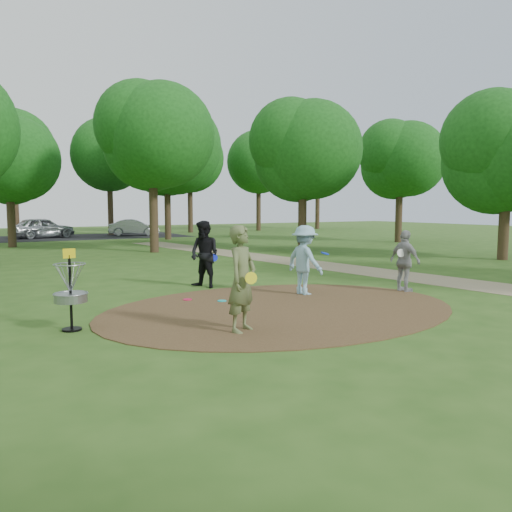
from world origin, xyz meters
TOP-DOWN VIEW (x-y plane):
  - ground at (0.00, 0.00)m, footprint 100.00×100.00m
  - dirt_clearing at (0.00, 0.00)m, footprint 8.40×8.40m
  - footpath at (6.50, 2.00)m, footprint 7.55×39.89m
  - parking_lot at (2.00, 30.00)m, footprint 14.00×8.00m
  - player_observer_with_disc at (-1.78, -1.38)m, footprint 0.86×0.79m
  - player_throwing_with_disc at (1.49, 1.24)m, footprint 1.22×1.27m
  - player_walking_with_disc at (-0.31, 3.60)m, footprint 1.05×1.15m
  - player_waiting_with_disc at (4.10, 0.25)m, footprint 0.53×1.00m
  - disc_ground_cyan at (-0.84, 1.41)m, footprint 0.22×0.22m
  - disc_ground_red at (-1.50, 1.99)m, footprint 0.22×0.22m
  - car_left at (-1.46, 30.00)m, footprint 4.79×3.01m
  - car_right at (5.30, 29.88)m, footprint 4.13×2.55m
  - disc_golf_basket at (-4.50, 0.30)m, footprint 0.63×0.63m
  - tree_ring at (2.69, 8.04)m, footprint 36.59×46.05m

SIDE VIEW (x-z plane):
  - ground at x=0.00m, z-range 0.00..0.00m
  - parking_lot at x=2.00m, z-range 0.00..0.01m
  - footpath at x=6.50m, z-range 0.00..0.01m
  - dirt_clearing at x=0.00m, z-range 0.00..0.02m
  - disc_ground_cyan at x=-0.84m, z-range 0.02..0.04m
  - disc_ground_red at x=-1.50m, z-range 0.02..0.04m
  - car_right at x=5.30m, z-range 0.00..1.29m
  - car_left at x=-1.46m, z-range 0.00..1.52m
  - player_waiting_with_disc at x=4.10m, z-range 0.00..1.68m
  - disc_golf_basket at x=-4.50m, z-range 0.10..1.64m
  - player_throwing_with_disc at x=1.49m, z-range 0.00..1.82m
  - player_walking_with_disc at x=-0.31m, z-range 0.00..1.91m
  - player_observer_with_disc at x=-1.78m, z-range 0.00..1.97m
  - tree_ring at x=2.69m, z-range 0.47..9.94m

